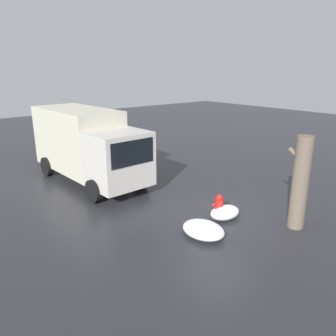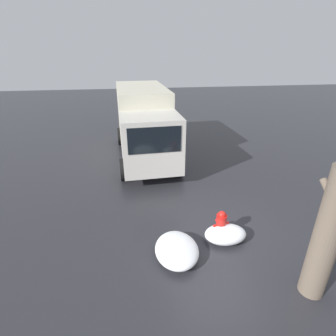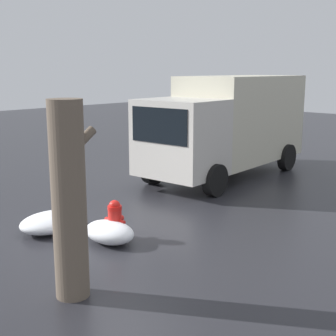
# 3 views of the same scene
# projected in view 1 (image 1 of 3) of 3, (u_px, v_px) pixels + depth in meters

# --- Properties ---
(ground_plane) EXTENTS (60.00, 60.00, 0.00)m
(ground_plane) POSITION_uv_depth(u_px,v_px,m) (219.00, 217.00, 11.36)
(ground_plane) COLOR #28282D
(fire_hydrant) EXTENTS (0.39, 0.49, 0.82)m
(fire_hydrant) POSITION_uv_depth(u_px,v_px,m) (219.00, 206.00, 11.24)
(fire_hydrant) COLOR red
(fire_hydrant) RESTS_ON ground_plane
(tree_trunk) EXTENTS (0.78, 0.51, 3.00)m
(tree_trunk) POSITION_uv_depth(u_px,v_px,m) (300.00, 183.00, 10.22)
(tree_trunk) COLOR #6B5B4C
(tree_trunk) RESTS_ON ground_plane
(delivery_truck) EXTENTS (6.75, 2.79, 3.21)m
(delivery_truck) POSITION_uv_depth(u_px,v_px,m) (87.00, 144.00, 14.57)
(delivery_truck) COLOR beige
(delivery_truck) RESTS_ON ground_plane
(snow_pile_by_hydrant) EXTENTS (0.80, 1.16, 0.43)m
(snow_pile_by_hydrant) POSITION_uv_depth(u_px,v_px,m) (225.00, 213.00, 11.19)
(snow_pile_by_hydrant) COLOR white
(snow_pile_by_hydrant) RESTS_ON ground_plane
(snow_pile_curbside) EXTENTS (1.43, 1.11, 0.40)m
(snow_pile_curbside) POSITION_uv_depth(u_px,v_px,m) (203.00, 230.00, 10.03)
(snow_pile_curbside) COLOR white
(snow_pile_curbside) RESTS_ON ground_plane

